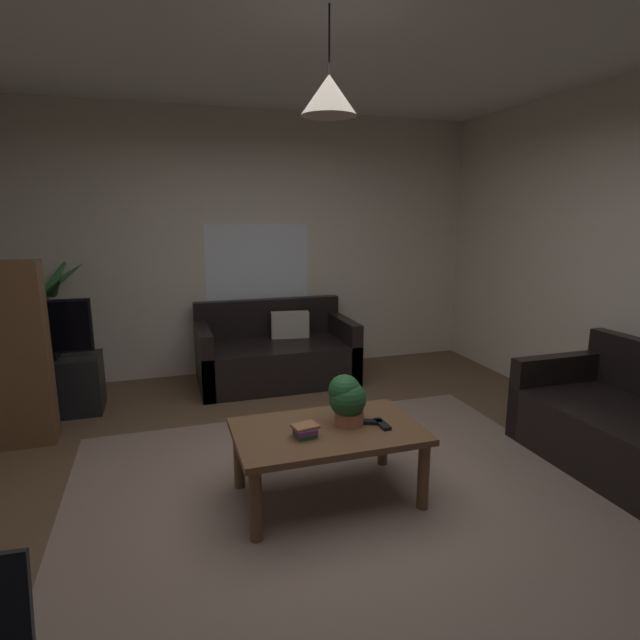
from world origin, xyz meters
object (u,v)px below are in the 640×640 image
object	(u,v)px
book_on_table_0	(305,434)
tv	(40,330)
couch_under_window	(276,356)
coffee_table	(328,439)
book_on_table_1	(305,431)
potted_plant_on_table	(347,398)
book_on_table_2	(305,426)
couch_right_side	(629,430)
remote_on_table_1	(382,424)
pendant_lamp	(329,95)
potted_palm_corner	(50,333)
remote_on_table_0	(369,422)
tv_stand	(47,387)

from	to	relation	value
book_on_table_0	tv	bearing A→B (deg)	130.26
couch_under_window	book_on_table_0	distance (m)	2.38
coffee_table	book_on_table_1	distance (m)	0.21
coffee_table	potted_plant_on_table	size ratio (longest dim) A/B	3.63
couch_under_window	book_on_table_2	bearing A→B (deg)	-98.61
couch_right_side	coffee_table	xyz separation A→B (m)	(-2.10, 0.26, 0.12)
book_on_table_2	potted_plant_on_table	distance (m)	0.33
couch_right_side	book_on_table_0	distance (m)	2.28
remote_on_table_1	tv	bearing A→B (deg)	135.89
coffee_table	pendant_lamp	bearing A→B (deg)	26.57
coffee_table	book_on_table_1	bearing A→B (deg)	-154.29
coffee_table	book_on_table_0	size ratio (longest dim) A/B	10.07
coffee_table	book_on_table_1	world-z (taller)	book_on_table_1
book_on_table_0	couch_right_side	bearing A→B (deg)	-4.85
potted_palm_corner	book_on_table_2	bearing A→B (deg)	-55.45
coffee_table	potted_plant_on_table	world-z (taller)	potted_plant_on_table
couch_right_side	remote_on_table_0	xyz separation A→B (m)	(-1.84, 0.25, 0.19)
book_on_table_2	tv_stand	world-z (taller)	book_on_table_2
book_on_table_0	potted_palm_corner	size ratio (longest dim) A/B	0.08
couch_under_window	book_on_table_0	xyz separation A→B (m)	(-0.35, -2.34, 0.20)
book_on_table_2	tv_stand	distance (m)	2.73
tv_stand	pendant_lamp	bearing A→B (deg)	-46.52
couch_under_window	tv	distance (m)	2.18
tv	potted_palm_corner	size ratio (longest dim) A/B	0.59
book_on_table_2	remote_on_table_0	bearing A→B (deg)	8.49
coffee_table	tv_stand	size ratio (longest dim) A/B	1.25
remote_on_table_1	tv	world-z (taller)	tv
potted_plant_on_table	pendant_lamp	xyz separation A→B (m)	(-0.13, -0.04, 1.72)
couch_under_window	book_on_table_2	xyz separation A→B (m)	(-0.36, -2.34, 0.25)
book_on_table_2	potted_palm_corner	size ratio (longest dim) A/B	0.10
book_on_table_0	remote_on_table_1	world-z (taller)	book_on_table_0
couch_under_window	book_on_table_2	world-z (taller)	couch_under_window
book_on_table_1	potted_palm_corner	distance (m)	3.13
book_on_table_1	remote_on_table_0	size ratio (longest dim) A/B	0.73
couch_right_side	potted_plant_on_table	size ratio (longest dim) A/B	4.37
book_on_table_2	tv_stand	size ratio (longest dim) A/B	0.16
couch_right_side	potted_plant_on_table	world-z (taller)	couch_right_side
coffee_table	tv	bearing A→B (deg)	133.79
book_on_table_2	couch_right_side	bearing A→B (deg)	-4.76
book_on_table_1	potted_palm_corner	world-z (taller)	potted_palm_corner
pendant_lamp	book_on_table_0	bearing A→B (deg)	-156.67
remote_on_table_1	pendant_lamp	distance (m)	1.90
couch_right_side	remote_on_table_0	world-z (taller)	couch_right_side
coffee_table	potted_palm_corner	xyz separation A→B (m)	(-1.93, 2.50, 0.23)
book_on_table_2	remote_on_table_0	world-z (taller)	book_on_table_2
coffee_table	potted_palm_corner	world-z (taller)	potted_palm_corner
book_on_table_2	couch_under_window	bearing A→B (deg)	81.39
pendant_lamp	potted_palm_corner	bearing A→B (deg)	127.76
potted_plant_on_table	pendant_lamp	size ratio (longest dim) A/B	0.57
book_on_table_0	book_on_table_2	size ratio (longest dim) A/B	0.79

